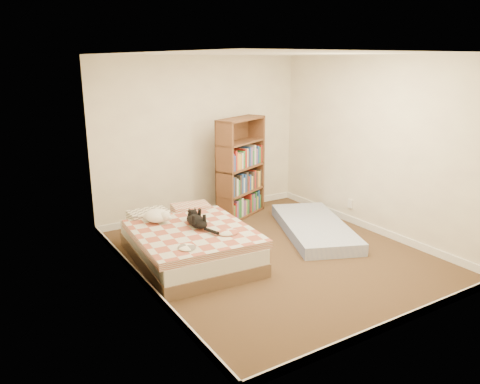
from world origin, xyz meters
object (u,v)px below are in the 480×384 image
bed (188,242)px  black_cat (196,220)px  white_dog (158,216)px  floor_mattress (314,228)px  bookshelf (240,181)px

bed → black_cat: 0.31m
bed → white_dog: 0.51m
bed → floor_mattress: bearing=-0.3°
black_cat → white_dog: bearing=145.2°
bed → white_dog: white_dog is taller
white_dog → floor_mattress: bearing=3.5°
bed → bookshelf: size_ratio=1.23×
bookshelf → white_dog: size_ratio=3.87×
bookshelf → black_cat: bearing=-164.0°
bed → white_dog: bearing=131.8°
bed → floor_mattress: (1.95, -0.15, -0.14)m
bed → black_cat: bearing=-31.8°
bookshelf → floor_mattress: bearing=-94.7°
bookshelf → white_dog: bookshelf is taller
bed → floor_mattress: 1.96m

